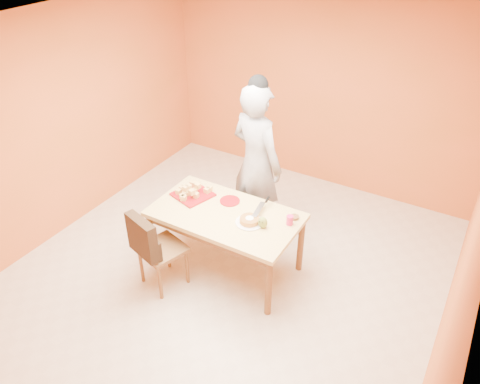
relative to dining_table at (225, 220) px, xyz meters
The scene contains 17 objects.
floor 0.68m from the dining_table, 62.99° to the right, with size 5.00×5.00×0.00m, color beige.
ceiling 2.04m from the dining_table, 62.99° to the right, with size 5.00×5.00×0.00m, color white.
wall_back 2.47m from the dining_table, 88.48° to the left, with size 4.50×4.50×0.00m, color #DB6532.
wall_left 2.29m from the dining_table, behind, with size 5.00×5.00×0.00m, color #DB6532.
wall_right 2.42m from the dining_table, ahead, with size 5.00×5.00×0.00m, color #DB6532.
dining_table is the anchor object (origin of this frame).
dining_chair 0.75m from the dining_table, 128.32° to the right, with size 0.56×0.62×0.96m.
pastry_pile 0.54m from the dining_table, 167.67° to the left, with size 0.35×0.35×0.11m, color #E5B762, non-canonical shape.
person 0.83m from the dining_table, 92.86° to the left, with size 0.72×0.47×1.98m, color #97989A.
pastry_platter 0.53m from the dining_table, 167.67° to the left, with size 0.38×0.38×0.02m, color maroon.
red_dinner_plate 0.25m from the dining_table, 109.06° to the left, with size 0.22×0.22×0.01m, color maroon.
white_cake_plate 0.33m from the dining_table, ahead, with size 0.30×0.30×0.01m, color white.
sponge_cake 0.34m from the dining_table, ahead, with size 0.21×0.21×0.05m, color #C07F31.
cake_server 0.39m from the dining_table, 26.74° to the left, with size 0.06×0.30×0.01m, color silver.
egg_ornament 0.49m from the dining_table, ahead, with size 0.10×0.08×0.13m, color olive.
magenta_glass 0.72m from the dining_table, 14.12° to the left, with size 0.07×0.07×0.10m, color #DC2166.
checker_tin 0.75m from the dining_table, 23.15° to the left, with size 0.10×0.10×0.03m, color #33210E.
Camera 1 is at (2.14, -3.33, 3.69)m, focal length 35.00 mm.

